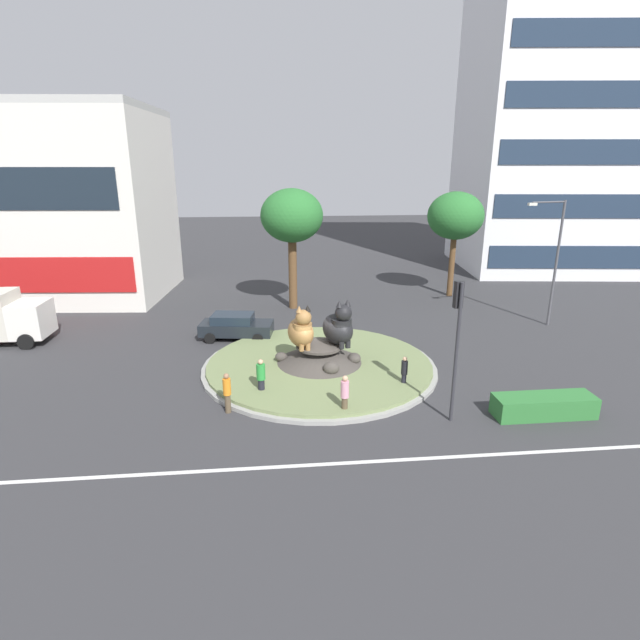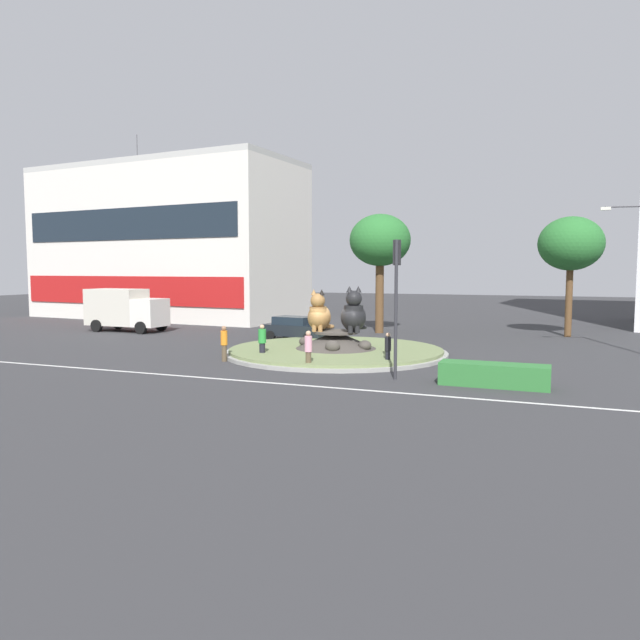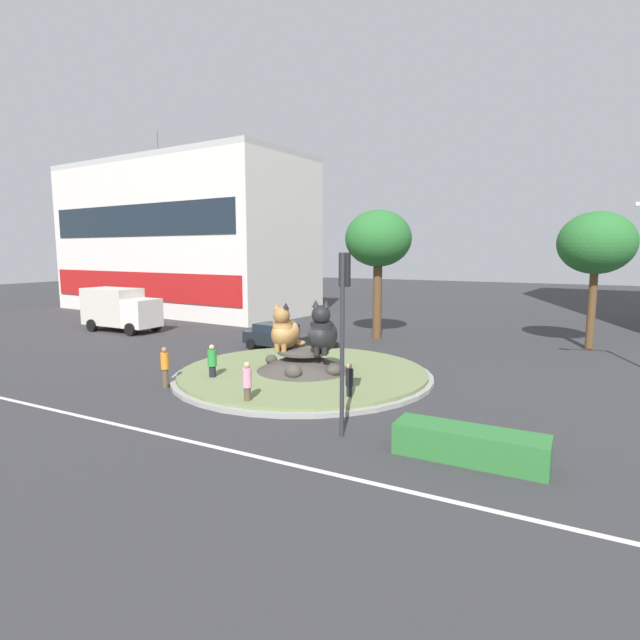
# 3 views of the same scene
# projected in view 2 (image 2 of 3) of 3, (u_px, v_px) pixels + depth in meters

# --- Properties ---
(ground_plane) EXTENTS (160.00, 160.00, 0.00)m
(ground_plane) POSITION_uv_depth(u_px,v_px,m) (336.00, 354.00, 32.15)
(ground_plane) COLOR #333335
(lane_centreline) EXTENTS (112.00, 0.20, 0.01)m
(lane_centreline) POSITION_uv_depth(u_px,v_px,m) (263.00, 382.00, 24.16)
(lane_centreline) COLOR silver
(lane_centreline) RESTS_ON ground
(roundabout_island) EXTENTS (12.00, 12.00, 1.27)m
(roundabout_island) POSITION_uv_depth(u_px,v_px,m) (336.00, 348.00, 32.12)
(roundabout_island) COLOR gray
(roundabout_island) RESTS_ON ground
(cat_statue_tabby) EXTENTS (1.65, 2.48, 2.27)m
(cat_statue_tabby) POSITION_uv_depth(u_px,v_px,m) (319.00, 315.00, 32.20)
(cat_statue_tabby) COLOR #9E703D
(cat_statue_tabby) RESTS_ON roundabout_island
(cat_statue_black) EXTENTS (2.01, 2.76, 2.46)m
(cat_statue_black) POSITION_uv_depth(u_px,v_px,m) (354.00, 315.00, 31.63)
(cat_statue_black) COLOR black
(cat_statue_black) RESTS_ON roundabout_island
(traffic_light_mast) EXTENTS (0.35, 0.46, 5.80)m
(traffic_light_mast) POSITION_uv_depth(u_px,v_px,m) (396.00, 283.00, 24.58)
(traffic_light_mast) COLOR #2D2D33
(traffic_light_mast) RESTS_ON ground
(shophouse_block) EXTENTS (26.31, 12.90, 18.00)m
(shophouse_block) POSITION_uv_depth(u_px,v_px,m) (167.00, 243.00, 56.52)
(shophouse_block) COLOR silver
(shophouse_block) RESTS_ON ground
(clipped_hedge_strip) EXTENTS (4.19, 1.20, 0.90)m
(clipped_hedge_strip) POSITION_uv_depth(u_px,v_px,m) (494.00, 375.00, 23.32)
(clipped_hedge_strip) COLOR #2D7033
(clipped_hedge_strip) RESTS_ON ground
(broadleaf_tree_behind_island) EXTENTS (4.28, 4.28, 8.14)m
(broadleaf_tree_behind_island) POSITION_uv_depth(u_px,v_px,m) (571.00, 244.00, 40.03)
(broadleaf_tree_behind_island) COLOR brown
(broadleaf_tree_behind_island) RESTS_ON ground
(second_tree_near_tower) EXTENTS (4.37, 4.37, 8.53)m
(second_tree_near_tower) POSITION_uv_depth(u_px,v_px,m) (380.00, 242.00, 42.49)
(second_tree_near_tower) COLOR brown
(second_tree_near_tower) RESTS_ON ground
(pedestrian_pink_shirt) EXTENTS (0.34, 0.34, 1.80)m
(pedestrian_pink_shirt) POSITION_uv_depth(u_px,v_px,m) (308.00, 349.00, 27.08)
(pedestrian_pink_shirt) COLOR brown
(pedestrian_pink_shirt) RESTS_ON ground
(pedestrian_black_shirt) EXTENTS (0.30, 0.30, 1.61)m
(pedestrian_black_shirt) POSITION_uv_depth(u_px,v_px,m) (388.00, 348.00, 28.05)
(pedestrian_black_shirt) COLOR black
(pedestrian_black_shirt) RESTS_ON ground
(pedestrian_green_shirt) EXTENTS (0.40, 0.40, 1.78)m
(pedestrian_green_shirt) POSITION_uv_depth(u_px,v_px,m) (262.00, 341.00, 30.39)
(pedestrian_green_shirt) COLOR black
(pedestrian_green_shirt) RESTS_ON ground
(pedestrian_orange_shirt) EXTENTS (0.33, 0.33, 1.79)m
(pedestrian_orange_shirt) POSITION_uv_depth(u_px,v_px,m) (224.00, 342.00, 29.56)
(pedestrian_orange_shirt) COLOR brown
(pedestrian_orange_shirt) RESTS_ON ground
(sedan_on_far_lane) EXTENTS (4.50, 2.49, 1.55)m
(sedan_on_far_lane) POSITION_uv_depth(u_px,v_px,m) (296.00, 328.00, 38.36)
(sedan_on_far_lane) COLOR black
(sedan_on_far_lane) RESTS_ON ground
(delivery_box_truck) EXTENTS (6.10, 2.65, 3.13)m
(delivery_box_truck) POSITION_uv_depth(u_px,v_px,m) (125.00, 309.00, 43.98)
(delivery_box_truck) COLOR silver
(delivery_box_truck) RESTS_ON ground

